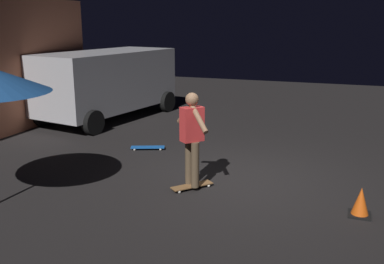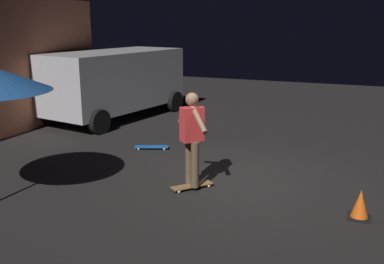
% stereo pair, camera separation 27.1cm
% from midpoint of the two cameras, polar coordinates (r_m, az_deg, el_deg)
% --- Properties ---
extents(ground_plane, '(28.00, 28.00, 0.00)m').
position_cam_midpoint_polar(ground_plane, '(8.39, 6.86, -6.20)').
color(ground_plane, black).
extents(parked_van, '(4.87, 2.91, 2.03)m').
position_cam_midpoint_polar(parked_van, '(13.57, -9.41, 6.68)').
color(parked_van, '#B2B2B7').
rests_on(parked_van, ground_plane).
extents(skateboard_ridden, '(0.72, 0.66, 0.07)m').
position_cam_midpoint_polar(skateboard_ridden, '(7.89, 0.99, -7.02)').
color(skateboard_ridden, olive).
rests_on(skateboard_ridden, ground_plane).
extents(skateboard_spare, '(0.47, 0.80, 0.07)m').
position_cam_midpoint_polar(skateboard_spare, '(10.27, -4.52, -1.95)').
color(skateboard_spare, '#1959B2').
rests_on(skateboard_spare, ground_plane).
extents(skater, '(0.70, 0.81, 1.67)m').
position_cam_midpoint_polar(skater, '(7.59, 1.02, -0.10)').
color(skater, brown).
rests_on(skater, skateboard_ridden).
extents(traffic_cone, '(0.34, 0.34, 0.46)m').
position_cam_midpoint_polar(traffic_cone, '(7.23, 22.06, -8.86)').
color(traffic_cone, black).
rests_on(traffic_cone, ground_plane).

